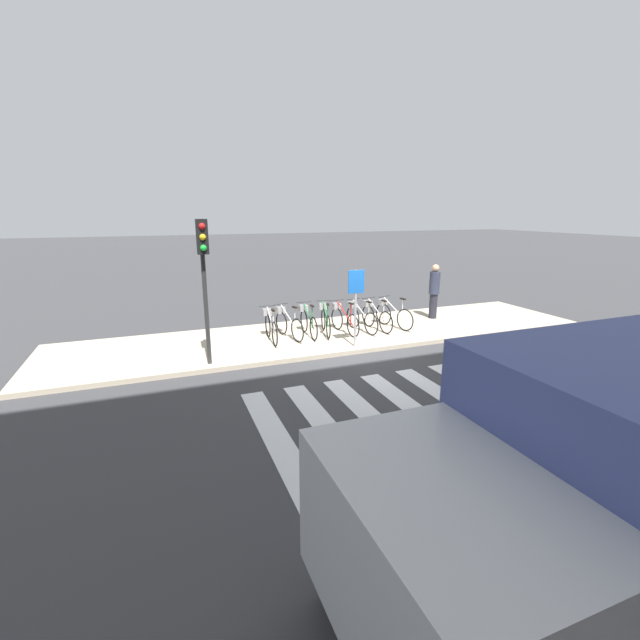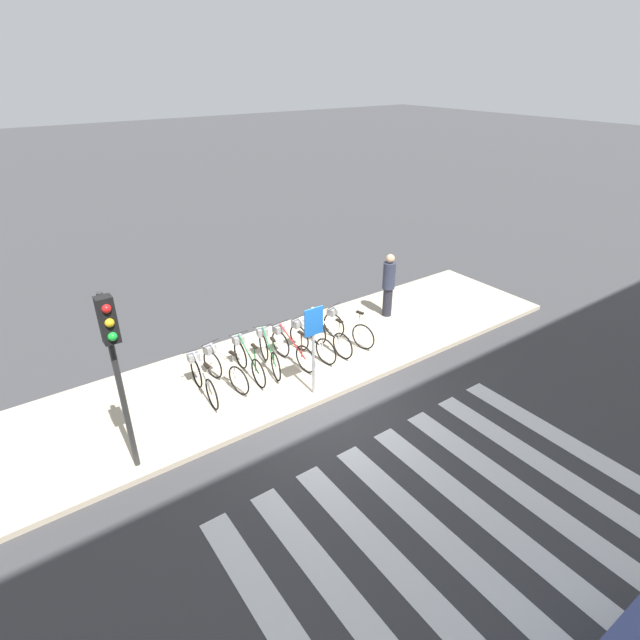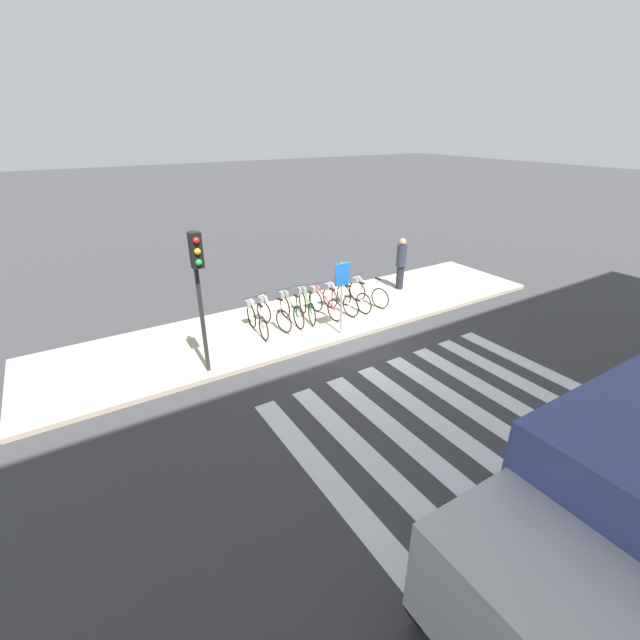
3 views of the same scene
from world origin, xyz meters
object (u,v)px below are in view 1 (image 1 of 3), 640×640
Objects in this scene: pedestrian at (434,290)px; sign_post at (356,295)px; parked_bicycle_0 at (270,325)px; parked_bicycle_2 at (308,321)px; parked_bicycle_4 at (343,318)px; parked_bicycle_5 at (360,317)px; parked_bicycle_1 at (287,323)px; traffic_light at (204,262)px; parked_bicycle_3 at (325,319)px; parked_bicycle_7 at (392,313)px; parked_bicycle_6 at (375,315)px.

sign_post is at bearing -153.68° from pedestrian.
sign_post is at bearing -34.37° from parked_bicycle_0.
pedestrian is (4.61, 0.42, 0.52)m from parked_bicycle_2.
parked_bicycle_2 is 1.08m from parked_bicycle_4.
sign_post is (-0.81, -1.35, 0.96)m from parked_bicycle_5.
parked_bicycle_2 and parked_bicycle_5 have the same top height.
traffic_light is at bearing -147.36° from parked_bicycle_1.
parked_bicycle_0 is 1.00× the size of parked_bicycle_4.
parked_bicycle_7 is (2.18, -0.09, 0.00)m from parked_bicycle_3.
pedestrian is at bearing 5.79° from parked_bicycle_3.
parked_bicycle_1 is at bearing 176.68° from parked_bicycle_4.
parked_bicycle_6 is (2.73, -0.12, 0.00)m from parked_bicycle_1.
parked_bicycle_6 is at bearing 45.43° from sign_post.
parked_bicycle_4 is 1.00× the size of parked_bicycle_6.
parked_bicycle_2 is 0.48× the size of traffic_light.
pedestrian is (2.48, 0.55, 0.52)m from parked_bicycle_6.
parked_bicycle_6 is at bearing -4.86° from parked_bicycle_3.
traffic_light is at bearing -160.75° from parked_bicycle_4.
parked_bicycle_0 is 1.00× the size of parked_bicycle_6.
sign_post is (-3.80, -1.88, 0.44)m from pedestrian.
traffic_light is (-4.03, -1.41, 1.97)m from parked_bicycle_4.
parked_bicycle_0 is 1.02× the size of parked_bicycle_3.
parked_bicycle_4 is (1.08, -0.10, 0.00)m from parked_bicycle_2.
parked_bicycle_0 is 5.80m from pedestrian.
traffic_light is at bearing -152.95° from parked_bicycle_2.
parked_bicycle_7 is at bearing 35.63° from sign_post.
sign_post is at bearing -79.80° from parked_bicycle_3.
pedestrian is at bearing 5.21° from parked_bicycle_2.
parked_bicycle_5 is at bearing -169.92° from pedestrian.
parked_bicycle_4 is at bearing -179.31° from parked_bicycle_7.
parked_bicycle_3 is 1.08m from parked_bicycle_5.
parked_bicycle_5 is at bearing -0.95° from parked_bicycle_4.
parked_bicycle_1 is (0.53, 0.12, 0.00)m from parked_bicycle_0.
parked_bicycle_0 is 2.55m from sign_post.
sign_post is (0.81, -1.46, 0.96)m from parked_bicycle_2.
parked_bicycle_1 is 3.42m from traffic_light.
parked_bicycle_1 is 2.25m from sign_post.
parked_bicycle_7 is 2.55m from sign_post.
parked_bicycle_7 is at bearing -2.38° from parked_bicycle_3.
pedestrian reaches higher than parked_bicycle_2.
parked_bicycle_0 is 1.15m from parked_bicycle_2.
parked_bicycle_4 is 3.61m from pedestrian.
traffic_light is (-7.57, -1.93, 1.45)m from pedestrian.
parked_bicycle_7 is 0.47× the size of traffic_light.
parked_bicycle_4 is 1.02× the size of parked_bicycle_7.
parked_bicycle_5 is 0.47× the size of traffic_light.
pedestrian is 0.54× the size of traffic_light.
parked_bicycle_7 is (3.87, 0.04, 0.00)m from parked_bicycle_0.
sign_post is (-1.31, -1.33, 0.96)m from parked_bicycle_6.
parked_bicycle_1 is at bearing 12.54° from parked_bicycle_0.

